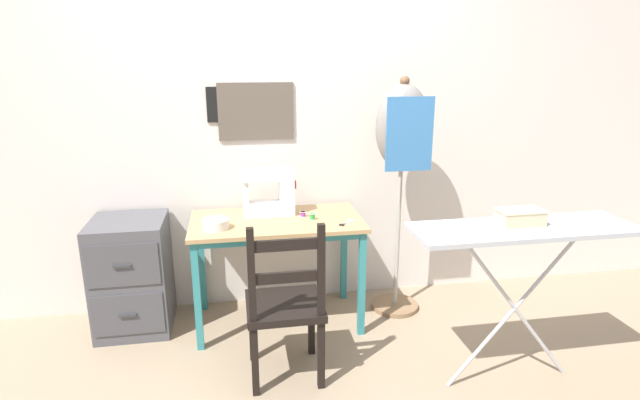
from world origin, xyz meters
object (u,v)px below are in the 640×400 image
at_px(fabric_bowl, 216,224).
at_px(ironing_board, 523,236).
at_px(sewing_machine, 272,193).
at_px(wooden_chair, 285,306).
at_px(dress_form, 402,140).
at_px(scissors, 345,224).
at_px(storage_box, 520,217).
at_px(thread_spool_mid_table, 312,216).
at_px(filing_cabinet, 132,275).
at_px(thread_spool_near_machine, 303,214).

xyz_separation_m(fabric_bowl, ironing_board, (1.52, -0.72, 0.09)).
xyz_separation_m(sewing_machine, wooden_chair, (-0.00, -0.72, -0.42)).
distance_m(wooden_chair, dress_form, 1.28).
height_order(scissors, dress_form, dress_form).
bearing_deg(storage_box, thread_spool_mid_table, 140.57).
bearing_deg(dress_form, storage_box, -68.24).
relative_size(sewing_machine, wooden_chair, 0.37).
relative_size(fabric_bowl, scissors, 1.27).
xyz_separation_m(thread_spool_mid_table, wooden_chair, (-0.24, -0.56, -0.30)).
bearing_deg(filing_cabinet, sewing_machine, 2.14).
distance_m(dress_form, ironing_board, 1.00).
bearing_deg(wooden_chair, ironing_board, -11.40).
bearing_deg(storage_box, wooden_chair, 170.14).
xyz_separation_m(scissors, thread_spool_mid_table, (-0.18, 0.12, 0.02)).
height_order(thread_spool_near_machine, wooden_chair, wooden_chair).
bearing_deg(thread_spool_mid_table, filing_cabinet, 173.41).
bearing_deg(filing_cabinet, thread_spool_mid_table, -6.59).
height_order(ironing_board, storage_box, storage_box).
relative_size(filing_cabinet, ironing_board, 0.64).
bearing_deg(ironing_board, sewing_machine, 140.67).
bearing_deg(wooden_chair, dress_form, 37.59).
xyz_separation_m(sewing_machine, filing_cabinet, (-0.89, -0.03, -0.48)).
bearing_deg(sewing_machine, dress_form, -5.94).
height_order(thread_spool_near_machine, ironing_board, ironing_board).
bearing_deg(storage_box, scissors, 139.47).
bearing_deg(ironing_board, scissors, 138.33).
distance_m(scissors, ironing_board, 1.02).
bearing_deg(fabric_bowl, storage_box, -24.37).
relative_size(dress_form, ironing_board, 1.39).
xyz_separation_m(wooden_chair, dress_form, (0.83, 0.64, 0.75)).
xyz_separation_m(scissors, thread_spool_near_machine, (-0.23, 0.19, 0.01)).
xyz_separation_m(thread_spool_near_machine, storage_box, (0.97, -0.83, 0.19)).
relative_size(fabric_bowl, storage_box, 0.67).
bearing_deg(fabric_bowl, dress_form, 7.42).
bearing_deg(thread_spool_near_machine, dress_form, 0.88).
bearing_deg(scissors, thread_spool_near_machine, 140.09).
distance_m(thread_spool_near_machine, dress_form, 0.78).
distance_m(sewing_machine, thread_spool_mid_table, 0.31).
distance_m(fabric_bowl, wooden_chair, 0.67).
distance_m(scissors, storage_box, 1.00).
bearing_deg(wooden_chair, filing_cabinet, 142.24).
distance_m(thread_spool_near_machine, filing_cabinet, 1.14).
bearing_deg(filing_cabinet, wooden_chair, -37.76).
bearing_deg(ironing_board, filing_cabinet, 155.82).
relative_size(fabric_bowl, dress_form, 0.10).
bearing_deg(fabric_bowl, ironing_board, -25.31).
bearing_deg(thread_spool_near_machine, storage_box, -40.38).
xyz_separation_m(sewing_machine, storage_box, (1.16, -0.92, 0.07)).
bearing_deg(sewing_machine, storage_box, -38.53).
relative_size(scissors, dress_form, 0.08).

